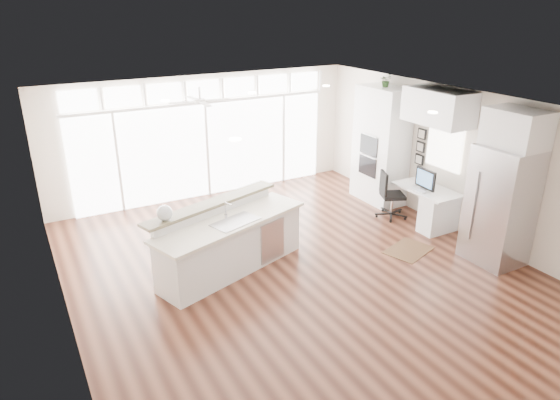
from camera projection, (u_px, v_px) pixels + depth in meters
floor at (296, 269)px, 8.31m from camera, size 7.00×8.00×0.02m
ceiling at (298, 107)px, 7.30m from camera, size 7.00×8.00×0.02m
wall_back at (205, 136)px, 11.05m from camera, size 7.00×0.04×2.70m
wall_front at (521, 330)px, 4.56m from camera, size 7.00×0.04×2.70m
wall_left at (57, 242)px, 6.23m from camera, size 0.04×8.00×2.70m
wall_right at (457, 161)px, 9.38m from camera, size 0.04×8.00×2.70m
glass_wall at (207, 150)px, 11.12m from camera, size 5.80×0.06×2.08m
transom_row at (203, 90)px, 10.62m from camera, size 5.90×0.06×0.40m
desk_window at (445, 147)px, 9.53m from camera, size 0.04×0.85×0.85m
ceiling_fan at (200, 96)px, 9.43m from camera, size 1.16×1.16×0.32m
recessed_lights at (292, 106)px, 7.47m from camera, size 3.40×3.00×0.02m
oven_cabinet at (381, 146)px, 10.73m from camera, size 0.64×1.20×2.50m
desk_nook at (425, 207)px, 9.82m from camera, size 0.72×1.30×0.76m
upper_cabinets at (439, 107)px, 9.10m from camera, size 0.64×1.30×0.64m
refrigerator at (500, 206)px, 8.24m from camera, size 0.76×0.90×2.00m
fridge_cabinet at (517, 128)px, 7.78m from camera, size 0.64×0.90×0.60m
framed_photos at (421, 147)px, 10.09m from camera, size 0.06×0.22×0.80m
kitchen_island at (231, 240)px, 8.09m from camera, size 2.92×1.84×1.08m
rug at (408, 250)px, 8.91m from camera, size 0.99×0.84×0.01m
office_chair at (393, 195)px, 10.11m from camera, size 0.65×0.63×0.97m
fishbowl at (165, 213)px, 7.45m from camera, size 0.31×0.31×0.24m
monitor at (425, 179)px, 9.56m from camera, size 0.12×0.52×0.43m
keyboard at (418, 190)px, 9.56m from camera, size 0.19×0.37×0.02m
potted_plant at (386, 82)px, 10.23m from camera, size 0.28×0.30×0.21m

